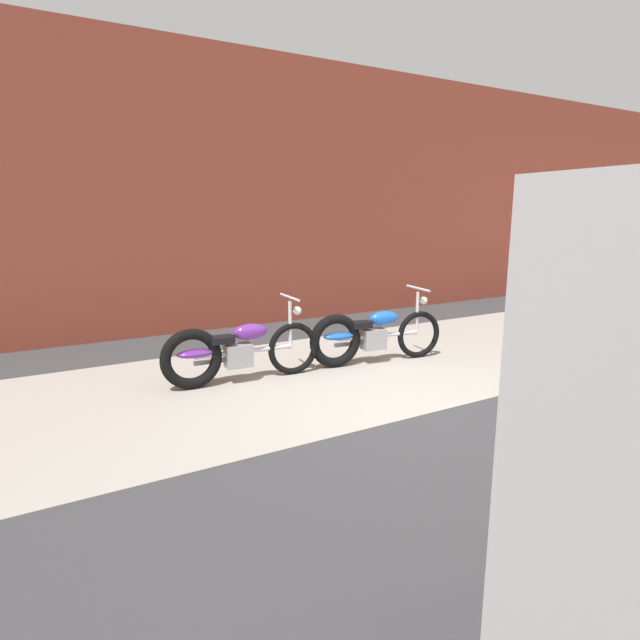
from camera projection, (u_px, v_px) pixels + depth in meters
The scene contains 5 objects.
ground_plane at pixel (421, 415), 5.29m from camera, with size 80.00×80.00×0.00m, color #38383A.
sidewalk_slab at pixel (333, 371), 6.77m from camera, with size 36.00×3.50×0.01m, color #9E998E.
brick_building_wall at pixel (234, 193), 9.22m from camera, with size 36.00×0.50×4.81m, color brown.
motorcycle_purple at pixel (232, 351), 6.23m from camera, with size 2.01×0.58×1.03m.
motorcycle_blue at pixel (368, 335), 7.06m from camera, with size 2.00×0.64×1.03m.
Camera 1 is at (-3.38, -3.80, 2.04)m, focal length 28.85 mm.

